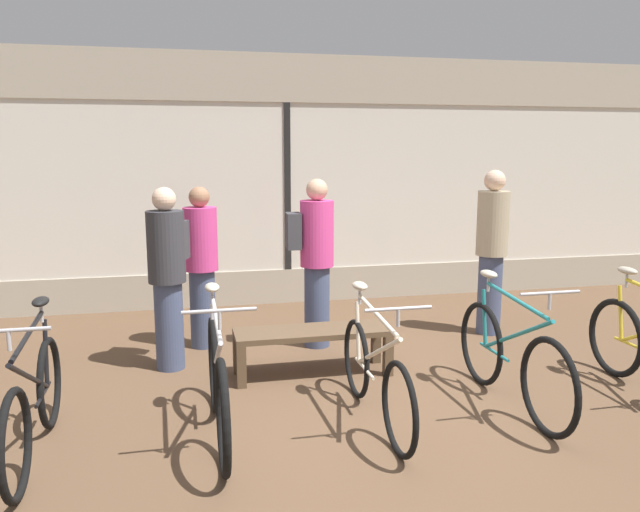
{
  "coord_description": "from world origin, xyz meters",
  "views": [
    {
      "loc": [
        -1.37,
        -4.29,
        2.03
      ],
      "look_at": [
        0.0,
        1.78,
        0.95
      ],
      "focal_mm": 35.0,
      "sensor_mm": 36.0,
      "label": 1
    }
  ],
  "objects_px": {
    "bicycle_center": "(375,374)",
    "bicycle_right": "(511,358)",
    "bicycle_left": "(218,383)",
    "bicycle_far_left": "(34,403)",
    "display_bench": "(312,337)",
    "customer_near_bench": "(201,264)",
    "customer_mid_floor": "(315,257)",
    "customer_near_rack": "(168,272)",
    "customer_by_window": "(492,248)"
  },
  "relations": [
    {
      "from": "customer_by_window",
      "to": "bicycle_center",
      "type": "bearing_deg",
      "value": -135.43
    },
    {
      "from": "bicycle_center",
      "to": "customer_by_window",
      "type": "bearing_deg",
      "value": 44.57
    },
    {
      "from": "bicycle_center",
      "to": "customer_by_window",
      "type": "height_order",
      "value": "customer_by_window"
    },
    {
      "from": "display_bench",
      "to": "customer_mid_floor",
      "type": "xyz_separation_m",
      "value": [
        0.2,
        0.8,
        0.59
      ]
    },
    {
      "from": "display_bench",
      "to": "customer_mid_floor",
      "type": "bearing_deg",
      "value": 75.94
    },
    {
      "from": "customer_near_rack",
      "to": "bicycle_far_left",
      "type": "bearing_deg",
      "value": -118.62
    },
    {
      "from": "bicycle_right",
      "to": "customer_by_window",
      "type": "distance_m",
      "value": 2.1
    },
    {
      "from": "display_bench",
      "to": "bicycle_right",
      "type": "bearing_deg",
      "value": -36.94
    },
    {
      "from": "bicycle_far_left",
      "to": "customer_by_window",
      "type": "distance_m",
      "value": 4.73
    },
    {
      "from": "bicycle_right",
      "to": "customer_mid_floor",
      "type": "xyz_separation_m",
      "value": [
        -1.18,
        1.84,
        0.54
      ]
    },
    {
      "from": "bicycle_center",
      "to": "customer_near_bench",
      "type": "xyz_separation_m",
      "value": [
        -1.18,
        2.11,
        0.49
      ]
    },
    {
      "from": "bicycle_left",
      "to": "display_bench",
      "type": "xyz_separation_m",
      "value": [
        0.91,
        1.08,
        -0.06
      ]
    },
    {
      "from": "bicycle_center",
      "to": "bicycle_right",
      "type": "height_order",
      "value": "bicycle_right"
    },
    {
      "from": "bicycle_right",
      "to": "customer_near_rack",
      "type": "xyz_separation_m",
      "value": [
        -2.63,
        1.5,
        0.51
      ]
    },
    {
      "from": "bicycle_right",
      "to": "customer_near_bench",
      "type": "relative_size",
      "value": 1.06
    },
    {
      "from": "bicycle_center",
      "to": "customer_near_bench",
      "type": "relative_size",
      "value": 1.02
    },
    {
      "from": "bicycle_center",
      "to": "display_bench",
      "type": "bearing_deg",
      "value": 103.01
    },
    {
      "from": "customer_by_window",
      "to": "customer_near_bench",
      "type": "distance_m",
      "value": 3.11
    },
    {
      "from": "customer_by_window",
      "to": "bicycle_far_left",
      "type": "bearing_deg",
      "value": -155.75
    },
    {
      "from": "display_bench",
      "to": "customer_near_rack",
      "type": "xyz_separation_m",
      "value": [
        -1.25,
        0.46,
        0.56
      ]
    },
    {
      "from": "customer_by_window",
      "to": "customer_near_bench",
      "type": "height_order",
      "value": "customer_by_window"
    },
    {
      "from": "bicycle_left",
      "to": "customer_near_bench",
      "type": "distance_m",
      "value": 2.17
    },
    {
      "from": "customer_near_bench",
      "to": "customer_mid_floor",
      "type": "bearing_deg",
      "value": -11.86
    },
    {
      "from": "display_bench",
      "to": "customer_near_rack",
      "type": "relative_size",
      "value": 0.83
    },
    {
      "from": "customer_by_window",
      "to": "customer_near_bench",
      "type": "xyz_separation_m",
      "value": [
        -3.1,
        0.21,
        -0.09
      ]
    },
    {
      "from": "bicycle_left",
      "to": "customer_near_bench",
      "type": "xyz_separation_m",
      "value": [
        -0.02,
        2.12,
        0.46
      ]
    },
    {
      "from": "display_bench",
      "to": "customer_by_window",
      "type": "relative_size",
      "value": 0.78
    },
    {
      "from": "customer_near_bench",
      "to": "customer_by_window",
      "type": "bearing_deg",
      "value": -3.95
    },
    {
      "from": "display_bench",
      "to": "customer_near_bench",
      "type": "distance_m",
      "value": 1.49
    },
    {
      "from": "customer_mid_floor",
      "to": "customer_near_bench",
      "type": "distance_m",
      "value": 1.16
    },
    {
      "from": "customer_mid_floor",
      "to": "bicycle_left",
      "type": "bearing_deg",
      "value": -120.58
    },
    {
      "from": "bicycle_far_left",
      "to": "customer_near_bench",
      "type": "distance_m",
      "value": 2.49
    },
    {
      "from": "bicycle_right",
      "to": "customer_near_rack",
      "type": "relative_size",
      "value": 1.04
    },
    {
      "from": "customer_by_window",
      "to": "customer_mid_floor",
      "type": "relative_size",
      "value": 1.04
    },
    {
      "from": "bicycle_left",
      "to": "customer_near_bench",
      "type": "relative_size",
      "value": 1.05
    },
    {
      "from": "bicycle_center",
      "to": "customer_mid_floor",
      "type": "xyz_separation_m",
      "value": [
        -0.05,
        1.87,
        0.56
      ]
    },
    {
      "from": "customer_near_rack",
      "to": "customer_by_window",
      "type": "height_order",
      "value": "customer_by_window"
    },
    {
      "from": "bicycle_far_left",
      "to": "bicycle_center",
      "type": "xyz_separation_m",
      "value": [
        2.35,
        0.03,
        -0.0
      ]
    },
    {
      "from": "display_bench",
      "to": "bicycle_far_left",
      "type": "bearing_deg",
      "value": -152.37
    },
    {
      "from": "bicycle_left",
      "to": "customer_mid_floor",
      "type": "relative_size",
      "value": 1.0
    },
    {
      "from": "bicycle_far_left",
      "to": "bicycle_right",
      "type": "xyz_separation_m",
      "value": [
        3.49,
        0.06,
        0.02
      ]
    },
    {
      "from": "bicycle_left",
      "to": "bicycle_center",
      "type": "distance_m",
      "value": 1.16
    },
    {
      "from": "bicycle_far_left",
      "to": "display_bench",
      "type": "distance_m",
      "value": 2.38
    },
    {
      "from": "bicycle_right",
      "to": "display_bench",
      "type": "bearing_deg",
      "value": 143.06
    },
    {
      "from": "customer_mid_floor",
      "to": "display_bench",
      "type": "bearing_deg",
      "value": -104.06
    },
    {
      "from": "bicycle_right",
      "to": "customer_by_window",
      "type": "xyz_separation_m",
      "value": [
        0.79,
        1.86,
        0.56
      ]
    },
    {
      "from": "display_bench",
      "to": "customer_near_bench",
      "type": "xyz_separation_m",
      "value": [
        -0.93,
        1.04,
        0.52
      ]
    },
    {
      "from": "bicycle_center",
      "to": "display_bench",
      "type": "height_order",
      "value": "bicycle_center"
    },
    {
      "from": "bicycle_far_left",
      "to": "customer_mid_floor",
      "type": "relative_size",
      "value": 0.97
    },
    {
      "from": "customer_mid_floor",
      "to": "customer_near_bench",
      "type": "height_order",
      "value": "customer_mid_floor"
    }
  ]
}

